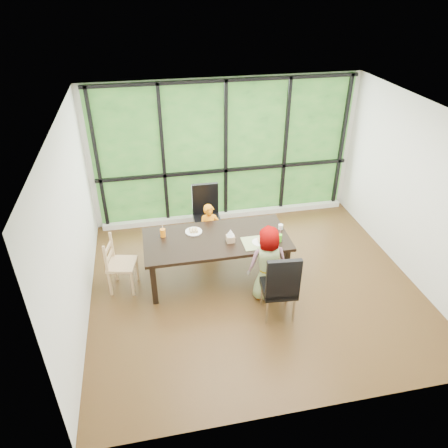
{
  "coord_description": "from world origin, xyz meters",
  "views": [
    {
      "loc": [
        -1.48,
        -4.94,
        4.27
      ],
      "look_at": [
        -0.43,
        0.21,
        1.05
      ],
      "focal_mm": 33.62,
      "sensor_mm": 36.0,
      "label": 1
    }
  ],
  "objects_px": {
    "chair_interior_leather": "(279,284)",
    "chair_end_beech": "(122,264)",
    "chair_window_leather": "(207,216)",
    "tissue_box": "(230,239)",
    "dining_table": "(217,258)",
    "plate_near": "(259,242)",
    "green_cup": "(280,238)",
    "plate_far": "(194,232)",
    "orange_cup": "(163,233)",
    "child_toddler": "(210,231)",
    "child_older": "(268,263)",
    "white_mug": "(281,227)"
  },
  "relations": [
    {
      "from": "chair_interior_leather",
      "to": "plate_near",
      "type": "height_order",
      "value": "chair_interior_leather"
    },
    {
      "from": "plate_far",
      "to": "plate_near",
      "type": "distance_m",
      "value": 1.05
    },
    {
      "from": "child_toddler",
      "to": "tissue_box",
      "type": "relative_size",
      "value": 8.11
    },
    {
      "from": "chair_end_beech",
      "to": "plate_far",
      "type": "relative_size",
      "value": 3.4
    },
    {
      "from": "dining_table",
      "to": "tissue_box",
      "type": "xyz_separation_m",
      "value": [
        0.19,
        -0.13,
        0.43
      ]
    },
    {
      "from": "orange_cup",
      "to": "plate_near",
      "type": "bearing_deg",
      "value": -18.21
    },
    {
      "from": "white_mug",
      "to": "child_older",
      "type": "bearing_deg",
      "value": -121.36
    },
    {
      "from": "chair_end_beech",
      "to": "tissue_box",
      "type": "xyz_separation_m",
      "value": [
        1.64,
        -0.16,
        0.35
      ]
    },
    {
      "from": "plate_near",
      "to": "white_mug",
      "type": "distance_m",
      "value": 0.53
    },
    {
      "from": "dining_table",
      "to": "plate_far",
      "type": "height_order",
      "value": "plate_far"
    },
    {
      "from": "child_toddler",
      "to": "white_mug",
      "type": "distance_m",
      "value": 1.22
    },
    {
      "from": "plate_near",
      "to": "green_cup",
      "type": "relative_size",
      "value": 1.94
    },
    {
      "from": "child_toddler",
      "to": "tissue_box",
      "type": "distance_m",
      "value": 0.84
    },
    {
      "from": "dining_table",
      "to": "white_mug",
      "type": "height_order",
      "value": "white_mug"
    },
    {
      "from": "tissue_box",
      "to": "plate_far",
      "type": "bearing_deg",
      "value": 143.67
    },
    {
      "from": "child_older",
      "to": "tissue_box",
      "type": "bearing_deg",
      "value": -45.06
    },
    {
      "from": "chair_interior_leather",
      "to": "green_cup",
      "type": "bearing_deg",
      "value": -101.79
    },
    {
      "from": "child_toddler",
      "to": "tissue_box",
      "type": "xyz_separation_m",
      "value": [
        0.19,
        -0.76,
        0.31
      ]
    },
    {
      "from": "plate_far",
      "to": "orange_cup",
      "type": "relative_size",
      "value": 2.04
    },
    {
      "from": "chair_window_leather",
      "to": "green_cup",
      "type": "xyz_separation_m",
      "value": [
        0.89,
        -1.3,
        0.27
      ]
    },
    {
      "from": "chair_window_leather",
      "to": "green_cup",
      "type": "height_order",
      "value": "chair_window_leather"
    },
    {
      "from": "white_mug",
      "to": "plate_far",
      "type": "bearing_deg",
      "value": 172.56
    },
    {
      "from": "orange_cup",
      "to": "child_toddler",
      "type": "bearing_deg",
      "value": 27.53
    },
    {
      "from": "chair_interior_leather",
      "to": "child_toddler",
      "type": "xyz_separation_m",
      "value": [
        -0.7,
        1.61,
        -0.05
      ]
    },
    {
      "from": "green_cup",
      "to": "chair_interior_leather",
      "type": "bearing_deg",
      "value": -107.12
    },
    {
      "from": "chair_interior_leather",
      "to": "white_mug",
      "type": "xyz_separation_m",
      "value": [
        0.35,
        1.05,
        0.25
      ]
    },
    {
      "from": "chair_end_beech",
      "to": "orange_cup",
      "type": "relative_size",
      "value": 6.94
    },
    {
      "from": "dining_table",
      "to": "plate_near",
      "type": "height_order",
      "value": "plate_near"
    },
    {
      "from": "green_cup",
      "to": "white_mug",
      "type": "distance_m",
      "value": 0.35
    },
    {
      "from": "child_older",
      "to": "orange_cup",
      "type": "bearing_deg",
      "value": -29.61
    },
    {
      "from": "child_older",
      "to": "tissue_box",
      "type": "height_order",
      "value": "child_older"
    },
    {
      "from": "chair_window_leather",
      "to": "tissue_box",
      "type": "bearing_deg",
      "value": -81.28
    },
    {
      "from": "chair_end_beech",
      "to": "orange_cup",
      "type": "distance_m",
      "value": 0.77
    },
    {
      "from": "orange_cup",
      "to": "tissue_box",
      "type": "bearing_deg",
      "value": -19.26
    },
    {
      "from": "plate_far",
      "to": "green_cup",
      "type": "relative_size",
      "value": 2.29
    },
    {
      "from": "child_toddler",
      "to": "child_older",
      "type": "bearing_deg",
      "value": -60.22
    },
    {
      "from": "chair_interior_leather",
      "to": "chair_end_beech",
      "type": "xyz_separation_m",
      "value": [
        -2.14,
        1.02,
        -0.09
      ]
    },
    {
      "from": "chair_window_leather",
      "to": "white_mug",
      "type": "distance_m",
      "value": 1.43
    },
    {
      "from": "plate_far",
      "to": "white_mug",
      "type": "height_order",
      "value": "white_mug"
    },
    {
      "from": "orange_cup",
      "to": "tissue_box",
      "type": "height_order",
      "value": "orange_cup"
    },
    {
      "from": "chair_window_leather",
      "to": "dining_table",
      "type": "bearing_deg",
      "value": -90.83
    },
    {
      "from": "chair_interior_leather",
      "to": "tissue_box",
      "type": "distance_m",
      "value": 1.03
    },
    {
      "from": "chair_window_leather",
      "to": "chair_interior_leather",
      "type": "relative_size",
      "value": 1.0
    },
    {
      "from": "chair_interior_leather",
      "to": "tissue_box",
      "type": "relative_size",
      "value": 8.94
    },
    {
      "from": "orange_cup",
      "to": "green_cup",
      "type": "xyz_separation_m",
      "value": [
        1.71,
        -0.48,
        -0.01
      ]
    },
    {
      "from": "child_toddler",
      "to": "white_mug",
      "type": "relative_size",
      "value": 12.94
    },
    {
      "from": "plate_far",
      "to": "plate_near",
      "type": "height_order",
      "value": "plate_far"
    },
    {
      "from": "child_older",
      "to": "green_cup",
      "type": "relative_size",
      "value": 10.34
    },
    {
      "from": "white_mug",
      "to": "tissue_box",
      "type": "relative_size",
      "value": 0.63
    },
    {
      "from": "dining_table",
      "to": "plate_far",
      "type": "xyz_separation_m",
      "value": [
        -0.31,
        0.24,
        0.38
      ]
    }
  ]
}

